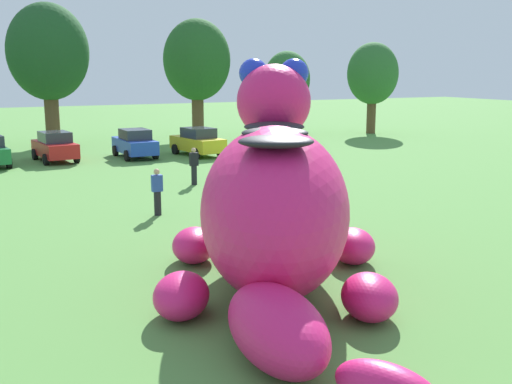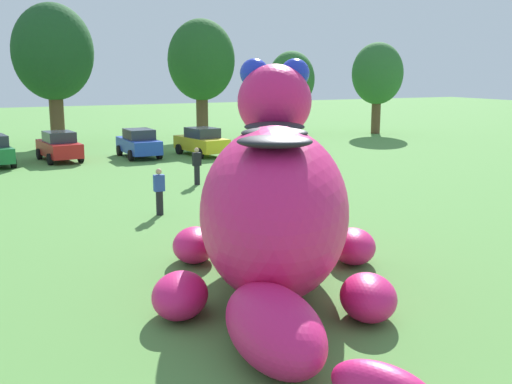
% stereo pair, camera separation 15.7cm
% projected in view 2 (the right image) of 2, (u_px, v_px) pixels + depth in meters
% --- Properties ---
extents(ground_plane, '(160.00, 160.00, 0.00)m').
position_uv_depth(ground_plane, '(274.00, 284.00, 15.11)').
color(ground_plane, '#568E42').
extents(giant_inflatable_creature, '(7.28, 10.90, 5.51)m').
position_uv_depth(giant_inflatable_creature, '(275.00, 206.00, 14.54)').
color(giant_inflatable_creature, '#E01E6B').
rests_on(giant_inflatable_creature, ground).
extents(car_red, '(2.29, 4.27, 1.72)m').
position_uv_depth(car_red, '(59.00, 146.00, 35.33)').
color(car_red, red).
rests_on(car_red, ground).
extents(car_blue, '(2.04, 4.15, 1.72)m').
position_uv_depth(car_blue, '(139.00, 143.00, 36.78)').
color(car_blue, '#2347B7').
rests_on(car_blue, ground).
extents(car_yellow, '(2.44, 4.33, 1.72)m').
position_uv_depth(car_yellow, '(202.00, 142.00, 37.61)').
color(car_yellow, yellow).
rests_on(car_yellow, ground).
extents(tree_centre_left, '(5.44, 5.44, 9.66)m').
position_uv_depth(tree_centre_left, '(53.00, 53.00, 41.58)').
color(tree_centre_left, brown).
rests_on(tree_centre_left, ground).
extents(tree_centre, '(5.04, 5.04, 8.95)m').
position_uv_depth(tree_centre, '(201.00, 61.00, 45.98)').
color(tree_centre, brown).
rests_on(tree_centre, ground).
extents(tree_centre_right, '(3.78, 3.78, 6.71)m').
position_uv_depth(tree_centre_right, '(291.00, 80.00, 49.84)').
color(tree_centre_right, brown).
rests_on(tree_centre_right, ground).
extents(tree_mid_right, '(4.17, 4.17, 7.41)m').
position_uv_depth(tree_mid_right, '(377.00, 74.00, 49.99)').
color(tree_mid_right, brown).
rests_on(tree_mid_right, ground).
extents(spectator_near_inflatable, '(0.38, 0.26, 1.71)m').
position_uv_depth(spectator_near_inflatable, '(197.00, 166.00, 28.04)').
color(spectator_near_inflatable, black).
rests_on(spectator_near_inflatable, ground).
extents(spectator_mid_field, '(0.38, 0.26, 1.71)m').
position_uv_depth(spectator_mid_field, '(159.00, 192.00, 22.15)').
color(spectator_mid_field, black).
rests_on(spectator_mid_field, ground).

